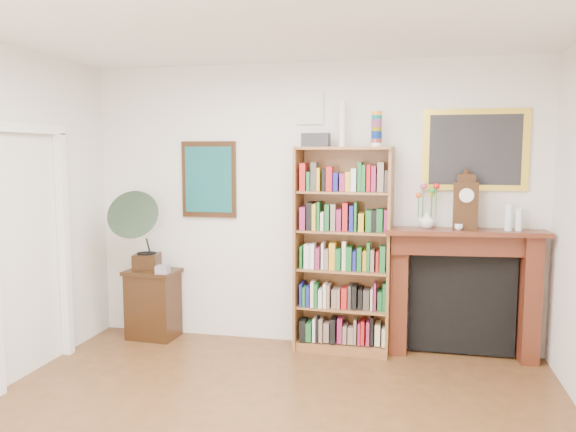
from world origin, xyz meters
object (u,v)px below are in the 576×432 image
Objects in this scene: bookshelf at (343,239)px; flower_vase at (427,219)px; side_cabinet at (153,304)px; bottle_left at (509,217)px; mantel_clock at (466,203)px; cd_stack at (163,269)px; fireplace at (463,281)px; teacup at (459,227)px; gramophone at (139,226)px; bottle_right at (519,220)px.

bookshelf is 14.32× the size of flower_vase.
side_cabinet is 3.60m from bottle_left.
cd_stack is at bearing -171.16° from mantel_clock.
flower_vase is (0.77, 0.06, 0.20)m from bookshelf.
fireplace is 0.54m from teacup.
fireplace is at bearing 7.45° from bookshelf.
flower_vase is at bearing 178.51° from fireplace.
mantel_clock is (3.18, 0.13, 0.28)m from gramophone.
side_cabinet is at bearing -175.69° from bookshelf.
gramophone reaches higher than fireplace.
side_cabinet is at bearing -173.72° from mantel_clock.
teacup is at bearing 3.12° from side_cabinet.
gramophone is 5.22× the size of flower_vase.
cd_stack is 0.24× the size of mantel_clock.
gramophone is 3.56m from bottle_left.
mantel_clock is 0.39m from bottle_left.
bottle_left is (3.29, 0.18, 0.59)m from cd_stack.
fireplace is at bearing 173.06° from bottle_right.
teacup is at bearing -127.49° from mantel_clock.
flower_vase reaches higher than side_cabinet.
teacup is at bearing -18.02° from flower_vase.
bottle_right is at bearing -12.10° from fireplace.
gramophone is (-0.09, -0.08, 0.83)m from side_cabinet.
mantel_clock reaches higher than teacup.
bottle_left is at bearing 4.74° from mantel_clock.
bottle_right reaches higher than flower_vase.
flower_vase is (-0.34, -0.02, 0.58)m from fireplace.
bottle_right is (0.46, -0.01, -0.14)m from mantel_clock.
bottle_right is (3.64, 0.13, 0.14)m from gramophone.
bottle_left is (0.37, -0.05, 0.62)m from fireplace.
cd_stack reaches higher than side_cabinet.
bottle_left is (0.71, -0.03, 0.04)m from flower_vase.
bottle_left is at bearing 7.96° from teacup.
flower_vase is (-0.34, 0.03, -0.16)m from mantel_clock.
mantel_clock is 0.23m from teacup.
cd_stack is at bearing -177.01° from bottle_right.
bookshelf reaches higher than fireplace.
bookshelf is at bearing -175.92° from flower_vase.
teacup is (1.05, -0.04, 0.15)m from bookshelf.
flower_vase is (2.75, 0.08, 0.94)m from side_cabinet.
mantel_clock is at bearing 4.30° from side_cabinet.
bottle_left is (0.37, -0.00, -0.12)m from mantel_clock.
bookshelf reaches higher than teacup.
fireplace is 1.77× the size of gramophone.
bookshelf is 2.11m from side_cabinet.
bottle_left reaches higher than flower_vase.
cd_stack is (0.18, -0.13, 0.40)m from side_cabinet.
gramophone is 3.19m from mantel_clock.
bottle_left reaches higher than bottle_right.
mantel_clock is at bearing -4.64° from flower_vase.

